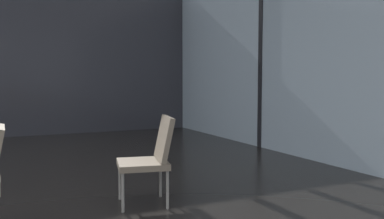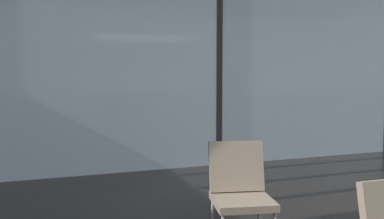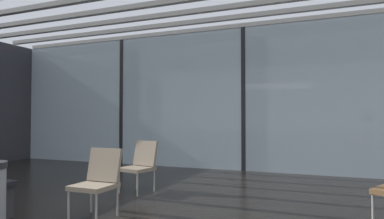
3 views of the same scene
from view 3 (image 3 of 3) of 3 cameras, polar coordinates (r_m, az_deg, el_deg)
glass_curtain_wall at (r=8.38m, az=8.67°, el=1.81°), size 14.00×0.08×3.50m
window_mullion_0 at (r=9.80m, az=-11.65°, el=1.33°), size 0.10×0.12×3.50m
window_mullion_1 at (r=8.38m, az=8.67°, el=1.81°), size 0.10×0.12×3.50m
parked_airplane at (r=14.27m, az=12.33°, el=1.55°), size 14.16×4.06×4.06m
lounge_chair_1 at (r=4.64m, az=-15.45°, el=-11.02°), size 0.49×0.53×0.87m
lounge_chair_2 at (r=6.03m, az=-8.64°, el=-8.85°), size 0.58×0.61×0.87m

